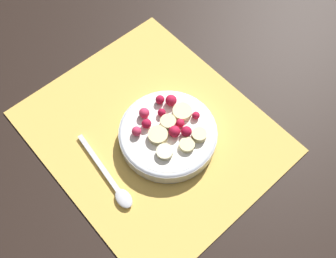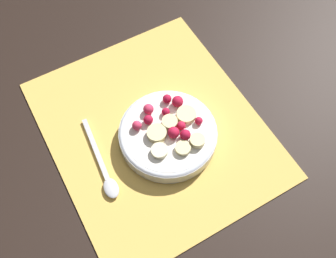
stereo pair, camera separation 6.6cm
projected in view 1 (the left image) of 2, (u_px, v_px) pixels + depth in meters
The scene contains 4 objects.
ground_plane at pixel (152, 132), 0.71m from camera, with size 3.00×3.00×0.00m, color black.
placemat at pixel (152, 131), 0.70m from camera, with size 0.44×0.38×0.01m.
fruit_bowl at pixel (168, 133), 0.68m from camera, with size 0.18×0.18×0.05m.
spoon at pixel (114, 184), 0.65m from camera, with size 0.17×0.03×0.01m.
Camera 1 is at (0.27, -0.20, 0.62)m, focal length 40.00 mm.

